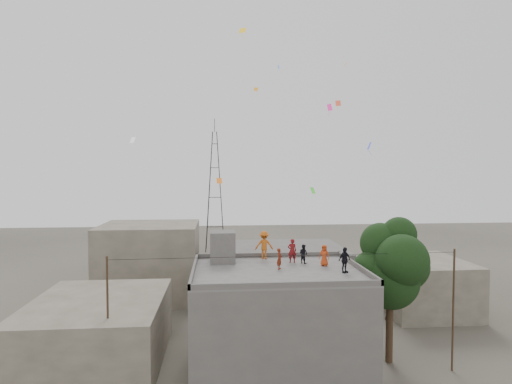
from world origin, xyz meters
The scene contains 18 objects.
ground centered at (0.00, 0.00, 0.00)m, with size 140.00×140.00×0.00m, color #403C35.
main_building centered at (0.00, 0.00, 3.05)m, with size 10.00×8.00×6.10m.
parapet centered at (0.00, 0.00, 6.25)m, with size 10.00×8.00×0.30m.
stair_head_box centered at (-3.20, 2.60, 7.10)m, with size 1.60×1.80×2.00m, color #54514E.
neighbor_west centered at (-11.00, 2.00, 2.00)m, with size 8.00×10.00×4.00m, color #5F594B.
neighbor_north centered at (2.00, 14.00, 2.50)m, with size 12.00×9.00×5.00m, color #54514E.
neighbor_northwest centered at (-10.00, 16.00, 3.50)m, with size 9.00×8.00×7.00m, color #5F594B.
neighbor_east centered at (14.00, 10.00, 2.20)m, with size 7.00×8.00×4.40m, color #5F594B.
tree centered at (7.37, 0.60, 6.10)m, with size 4.90×4.60×9.10m.
utility_line centered at (0.50, -1.25, 3.83)m, with size 20.12×0.62×7.40m.
transmission_tower centered at (-4.00, 40.00, 9.07)m, with size 2.97×2.97×20.01m.
person_red_adult centered at (1.26, 2.01, 6.87)m, with size 0.57×0.37×1.55m, color maroon.
person_orange_child centered at (3.10, 0.89, 6.76)m, with size 0.65×0.42×1.32m, color #C84016.
person_dark_child centered at (1.96, 1.76, 6.71)m, with size 0.59×0.46×1.22m, color black.
person_dark_adult centered at (3.83, -0.98, 6.85)m, with size 0.87×0.36×1.49m, color black.
person_orange_adult centered at (-0.41, 3.40, 7.04)m, with size 1.21×0.70×1.87m, color #CB5D17.
person_red_child centered at (0.19, 0.27, 6.73)m, with size 0.46×0.30×1.26m, color maroon.
kites centered at (1.65, 8.48, 16.37)m, with size 18.43×19.27×12.29m.
Camera 1 is at (-3.46, -25.04, 11.96)m, focal length 30.00 mm.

